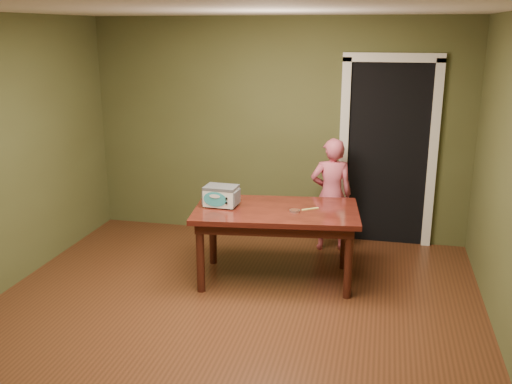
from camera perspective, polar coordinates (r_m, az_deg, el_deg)
floor at (r=4.94m, az=-3.65°, el=-13.79°), size 5.00×5.00×0.00m
room_shell at (r=4.35m, az=-4.05°, el=6.12°), size 4.52×5.02×2.61m
doorway at (r=7.02m, az=13.01°, el=4.14°), size 1.10×0.66×2.25m
dining_table at (r=5.63m, az=2.03°, el=-2.65°), size 1.70×1.09×0.75m
toy_oven at (r=5.66m, az=-3.50°, el=-0.33°), size 0.35×0.25×0.21m
baking_pan at (r=5.51m, az=3.90°, el=-1.88°), size 0.10×0.10×0.02m
spatula at (r=5.61m, az=5.45°, el=-1.69°), size 0.16×0.13×0.01m
child at (r=6.49m, az=7.53°, el=-0.27°), size 0.53×0.40×1.30m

